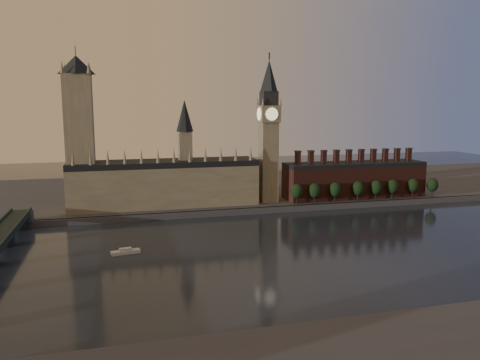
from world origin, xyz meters
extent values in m
plane|color=black|center=(0.00, 0.00, 0.00)|extent=(900.00, 900.00, 0.00)
cube|color=#424146|center=(0.00, 90.00, 2.00)|extent=(900.00, 4.00, 4.00)
cube|color=#424146|center=(0.00, 180.00, 2.00)|extent=(900.00, 180.00, 4.00)
cube|color=gray|center=(-65.00, 115.00, 18.00)|extent=(130.00, 30.00, 28.00)
cube|color=black|center=(-65.00, 115.00, 34.00)|extent=(130.00, 30.00, 4.00)
cube|color=gray|center=(-50.00, 115.00, 44.00)|extent=(9.00, 9.00, 24.00)
cone|color=black|center=(-50.00, 115.00, 67.00)|extent=(12.00, 12.00, 22.00)
cone|color=gray|center=(-124.00, 101.00, 41.00)|extent=(2.60, 2.60, 10.00)
cone|color=gray|center=(-113.27, 101.00, 41.00)|extent=(2.60, 2.60, 10.00)
cone|color=gray|center=(-102.55, 101.00, 41.00)|extent=(2.60, 2.60, 10.00)
cone|color=gray|center=(-91.82, 101.00, 41.00)|extent=(2.60, 2.60, 10.00)
cone|color=gray|center=(-81.09, 101.00, 41.00)|extent=(2.60, 2.60, 10.00)
cone|color=gray|center=(-70.36, 101.00, 41.00)|extent=(2.60, 2.60, 10.00)
cone|color=gray|center=(-59.64, 101.00, 41.00)|extent=(2.60, 2.60, 10.00)
cone|color=gray|center=(-48.91, 101.00, 41.00)|extent=(2.60, 2.60, 10.00)
cone|color=gray|center=(-38.18, 101.00, 41.00)|extent=(2.60, 2.60, 10.00)
cone|color=gray|center=(-27.45, 101.00, 41.00)|extent=(2.60, 2.60, 10.00)
cone|color=gray|center=(-16.73, 101.00, 41.00)|extent=(2.60, 2.60, 10.00)
cone|color=gray|center=(-6.00, 101.00, 41.00)|extent=(2.60, 2.60, 10.00)
cube|color=gray|center=(-120.00, 115.00, 49.00)|extent=(18.00, 18.00, 90.00)
cone|color=black|center=(-120.00, 115.00, 100.00)|extent=(24.00, 24.00, 12.00)
cylinder|color=#232326|center=(-120.00, 115.00, 106.00)|extent=(0.50, 0.50, 12.00)
cone|color=gray|center=(-128.00, 107.00, 98.00)|extent=(3.00, 3.00, 8.00)
cone|color=gray|center=(-112.00, 107.00, 98.00)|extent=(3.00, 3.00, 8.00)
cone|color=gray|center=(-128.00, 123.00, 98.00)|extent=(3.00, 3.00, 8.00)
cone|color=gray|center=(-112.00, 123.00, 98.00)|extent=(3.00, 3.00, 8.00)
cube|color=gray|center=(10.00, 110.00, 33.00)|extent=(12.00, 12.00, 58.00)
cube|color=gray|center=(10.00, 110.00, 68.00)|extent=(14.00, 14.00, 12.00)
cube|color=#232326|center=(10.00, 110.00, 79.00)|extent=(11.00, 11.00, 10.00)
cone|color=black|center=(10.00, 110.00, 95.00)|extent=(13.00, 13.00, 22.00)
cylinder|color=#232326|center=(10.00, 110.00, 108.50)|extent=(1.00, 1.00, 5.00)
cylinder|color=beige|center=(10.00, 102.80, 68.00)|extent=(9.00, 0.50, 9.00)
cylinder|color=beige|center=(10.00, 117.20, 68.00)|extent=(9.00, 0.50, 9.00)
cylinder|color=beige|center=(2.80, 110.00, 68.00)|extent=(0.50, 9.00, 9.00)
cylinder|color=beige|center=(17.20, 110.00, 68.00)|extent=(0.50, 9.00, 9.00)
cone|color=gray|center=(3.50, 103.50, 77.00)|extent=(2.00, 2.00, 6.00)
cone|color=gray|center=(16.50, 103.50, 77.00)|extent=(2.00, 2.00, 6.00)
cone|color=gray|center=(3.50, 116.50, 77.00)|extent=(2.00, 2.00, 6.00)
cone|color=gray|center=(16.50, 116.50, 77.00)|extent=(2.00, 2.00, 6.00)
cube|color=#4B221C|center=(80.00, 110.00, 16.00)|extent=(110.00, 25.00, 24.00)
cube|color=black|center=(80.00, 110.00, 29.50)|extent=(110.00, 25.00, 3.00)
cube|color=#4B221C|center=(33.00, 110.00, 35.50)|extent=(3.50, 3.50, 9.00)
cube|color=#232326|center=(33.00, 110.00, 40.50)|extent=(4.20, 4.20, 1.00)
cube|color=#4B221C|center=(43.44, 110.00, 35.50)|extent=(3.50, 3.50, 9.00)
cube|color=#232326|center=(43.44, 110.00, 40.50)|extent=(4.20, 4.20, 1.00)
cube|color=#4B221C|center=(53.89, 110.00, 35.50)|extent=(3.50, 3.50, 9.00)
cube|color=#232326|center=(53.89, 110.00, 40.50)|extent=(4.20, 4.20, 1.00)
cube|color=#4B221C|center=(64.33, 110.00, 35.50)|extent=(3.50, 3.50, 9.00)
cube|color=#232326|center=(64.33, 110.00, 40.50)|extent=(4.20, 4.20, 1.00)
cube|color=#4B221C|center=(74.78, 110.00, 35.50)|extent=(3.50, 3.50, 9.00)
cube|color=#232326|center=(74.78, 110.00, 40.50)|extent=(4.20, 4.20, 1.00)
cube|color=#4B221C|center=(85.22, 110.00, 35.50)|extent=(3.50, 3.50, 9.00)
cube|color=#232326|center=(85.22, 110.00, 40.50)|extent=(4.20, 4.20, 1.00)
cube|color=#4B221C|center=(95.67, 110.00, 35.50)|extent=(3.50, 3.50, 9.00)
cube|color=#232326|center=(95.67, 110.00, 40.50)|extent=(4.20, 4.20, 1.00)
cube|color=#4B221C|center=(106.11, 110.00, 35.50)|extent=(3.50, 3.50, 9.00)
cube|color=#232326|center=(106.11, 110.00, 40.50)|extent=(4.20, 4.20, 1.00)
cube|color=#4B221C|center=(116.56, 110.00, 35.50)|extent=(3.50, 3.50, 9.00)
cube|color=#232326|center=(116.56, 110.00, 40.50)|extent=(4.20, 4.20, 1.00)
cube|color=#4B221C|center=(127.00, 110.00, 35.50)|extent=(3.50, 3.50, 9.00)
cube|color=#232326|center=(127.00, 110.00, 40.50)|extent=(4.20, 4.20, 1.00)
cylinder|color=black|center=(26.82, 94.98, 7.00)|extent=(0.80, 0.80, 6.00)
ellipsoid|color=black|center=(26.82, 94.98, 13.50)|extent=(8.60, 8.60, 10.75)
cylinder|color=black|center=(39.89, 93.81, 7.00)|extent=(0.80, 0.80, 6.00)
ellipsoid|color=black|center=(39.89, 93.81, 13.50)|extent=(8.60, 8.60, 10.75)
cylinder|color=black|center=(56.01, 93.61, 7.00)|extent=(0.80, 0.80, 6.00)
ellipsoid|color=black|center=(56.01, 93.61, 13.50)|extent=(8.60, 8.60, 10.75)
cylinder|color=black|center=(74.76, 94.19, 7.00)|extent=(0.80, 0.80, 6.00)
ellipsoid|color=black|center=(74.76, 94.19, 13.50)|extent=(8.60, 8.60, 10.75)
cylinder|color=black|center=(89.78, 94.25, 7.00)|extent=(0.80, 0.80, 6.00)
ellipsoid|color=black|center=(89.78, 94.25, 13.50)|extent=(8.60, 8.60, 10.75)
cylinder|color=black|center=(103.83, 94.58, 7.00)|extent=(0.80, 0.80, 6.00)
ellipsoid|color=black|center=(103.83, 94.58, 13.50)|extent=(8.60, 8.60, 10.75)
cylinder|color=black|center=(122.08, 95.27, 7.00)|extent=(0.80, 0.80, 6.00)
ellipsoid|color=black|center=(122.08, 95.27, 13.50)|extent=(8.60, 8.60, 10.75)
cylinder|color=black|center=(138.39, 93.89, 7.00)|extent=(0.80, 0.80, 6.00)
ellipsoid|color=black|center=(138.39, 93.89, 13.50)|extent=(8.60, 8.60, 10.75)
cube|color=#424146|center=(-155.00, 90.00, 7.00)|extent=(14.00, 8.00, 6.00)
cylinder|color=#232326|center=(-155.00, 51.00, 3.88)|extent=(8.00, 8.00, 7.75)
cylinder|color=#232326|center=(-155.00, 85.00, 3.88)|extent=(8.00, 8.00, 7.75)
cube|color=beige|center=(-94.47, 21.42, 0.82)|extent=(14.77, 6.41, 1.63)
cube|color=beige|center=(-94.47, 21.42, 2.25)|extent=(6.55, 4.04, 1.23)
camera|label=1|loc=(-96.83, -212.27, 72.85)|focal=35.00mm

